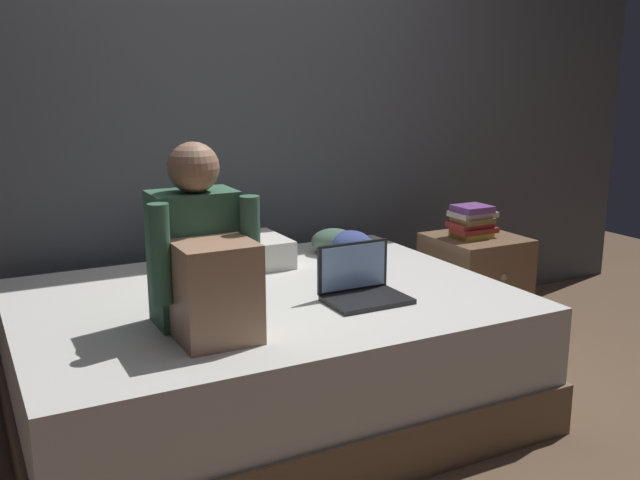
# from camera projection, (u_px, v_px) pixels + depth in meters

# --- Properties ---
(ground_plane) EXTENTS (8.00, 8.00, 0.00)m
(ground_plane) POSITION_uv_depth(u_px,v_px,m) (341.00, 430.00, 2.89)
(ground_plane) COLOR brown
(wall_back) EXTENTS (5.60, 0.10, 2.70)m
(wall_back) POSITION_uv_depth(u_px,v_px,m) (227.00, 85.00, 3.61)
(wall_back) COLOR #4C4F54
(wall_back) RESTS_ON ground_plane
(bed) EXTENTS (2.00, 1.50, 0.53)m
(bed) POSITION_uv_depth(u_px,v_px,m) (265.00, 354.00, 2.99)
(bed) COLOR #7A6047
(bed) RESTS_ON ground_plane
(nightstand) EXTENTS (0.44, 0.46, 0.58)m
(nightstand) POSITION_uv_depth(u_px,v_px,m) (474.00, 290.00, 3.77)
(nightstand) COLOR brown
(nightstand) RESTS_ON ground_plane
(person_sitting) EXTENTS (0.39, 0.44, 0.65)m
(person_sitting) POSITION_uv_depth(u_px,v_px,m) (202.00, 260.00, 2.48)
(person_sitting) COLOR #38664C
(person_sitting) RESTS_ON bed
(laptop) EXTENTS (0.32, 0.23, 0.22)m
(laptop) POSITION_uv_depth(u_px,v_px,m) (361.00, 286.00, 2.85)
(laptop) COLOR black
(laptop) RESTS_ON bed
(pillow) EXTENTS (0.56, 0.36, 0.13)m
(pillow) POSITION_uv_depth(u_px,v_px,m) (226.00, 254.00, 3.31)
(pillow) COLOR silver
(pillow) RESTS_ON bed
(book_stack) EXTENTS (0.23, 0.17, 0.17)m
(book_stack) POSITION_uv_depth(u_px,v_px,m) (472.00, 221.00, 3.67)
(book_stack) COLOR gold
(book_stack) RESTS_ON nightstand
(clothes_pile) EXTENTS (0.28, 0.29, 0.12)m
(clothes_pile) POSITION_uv_depth(u_px,v_px,m) (344.00, 243.00, 3.56)
(clothes_pile) COLOR #3D4C8E
(clothes_pile) RESTS_ON bed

